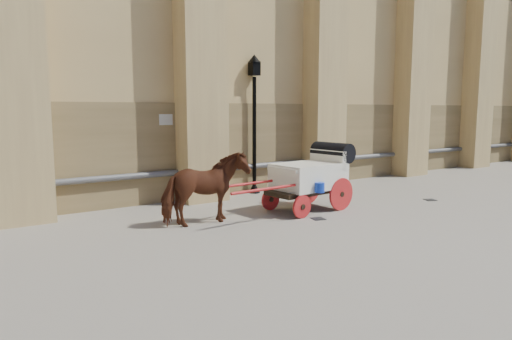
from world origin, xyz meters
TOP-DOWN VIEW (x-y plane):
  - ground at (0.00, 0.00)m, footprint 90.00×90.00m
  - horse at (-2.34, 0.90)m, footprint 0.99×2.12m
  - carriage at (0.98, 0.77)m, footprint 4.30×1.60m
  - street_lamp at (1.07, 3.80)m, footprint 0.43×0.43m
  - drain_grate_near at (0.32, -0.23)m, footprint 0.39×0.39m
  - drain_grate_far at (4.87, -0.34)m, footprint 0.42×0.42m

SIDE VIEW (x-z plane):
  - ground at x=0.00m, z-range 0.00..0.00m
  - drain_grate_near at x=0.32m, z-range 0.00..0.01m
  - drain_grate_far at x=4.87m, z-range 0.00..0.01m
  - horse at x=-2.34m, z-range 0.00..1.78m
  - carriage at x=0.98m, z-range 0.07..1.93m
  - street_lamp at x=1.07m, z-range 0.16..4.74m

